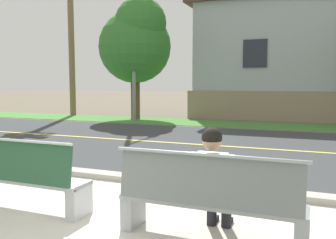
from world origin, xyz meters
TOP-DOWN VIEW (x-y plane):
  - ground_plane at (0.00, 8.00)m, footprint 140.00×140.00m
  - sidewalk_pavement at (0.00, 0.40)m, footprint 44.00×3.60m
  - curb_edge at (0.00, 2.35)m, footprint 44.00×0.30m
  - street_asphalt at (0.00, 6.50)m, footprint 52.00×8.00m
  - road_centre_line at (0.00, 6.50)m, footprint 48.00×0.14m
  - far_verge_grass at (0.00, 12.15)m, footprint 48.00×2.80m
  - bench_left at (-1.34, 0.48)m, footprint 2.04×0.48m
  - bench_right at (1.34, 0.48)m, footprint 2.04×0.48m
  - seated_person_white at (1.35, 0.66)m, footprint 0.52×0.68m
  - streetlamp at (-5.37, 11.93)m, footprint 0.24×2.10m
  - shade_tree_far_left at (-5.74, 12.74)m, footprint 3.55×3.55m
  - garden_wall at (3.02, 14.06)m, footprint 13.00×0.36m
  - house_across_street at (2.28, 17.26)m, footprint 12.03×6.91m

SIDE VIEW (x-z plane):
  - ground_plane at x=0.00m, z-range 0.00..0.00m
  - street_asphalt at x=0.00m, z-range 0.00..0.01m
  - sidewalk_pavement at x=0.00m, z-range 0.00..0.01m
  - far_verge_grass at x=0.00m, z-range 0.00..0.02m
  - road_centre_line at x=0.00m, z-range 0.01..0.01m
  - curb_edge at x=0.00m, z-range 0.00..0.11m
  - bench_left at x=-1.34m, z-range -0.04..0.97m
  - bench_right at x=1.34m, z-range -0.04..0.97m
  - seated_person_white at x=1.35m, z-range 0.05..1.30m
  - garden_wall at x=3.02m, z-range 0.00..1.40m
  - house_across_street at x=2.28m, z-range 0.04..6.36m
  - shade_tree_far_left at x=-5.74m, z-range 0.87..6.72m
  - streetlamp at x=-5.37m, z-range 0.52..8.25m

